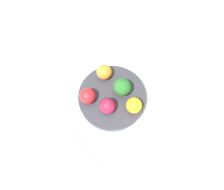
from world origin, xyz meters
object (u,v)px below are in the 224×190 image
at_px(apple_green, 87,96).
at_px(napkin, 67,165).
at_px(bowl, 112,98).
at_px(broccoli, 122,87).
at_px(orange_back, 134,105).
at_px(orange_front, 104,72).
at_px(apple_red, 107,106).

height_order(apple_green, napkin, apple_green).
relative_size(bowl, napkin, 1.21).
distance_m(broccoli, orange_back, 0.07).
bearing_deg(bowl, orange_front, 49.50).
bearing_deg(orange_front, bowl, -130.50).
distance_m(apple_red, napkin, 0.21).
distance_m(orange_front, orange_back, 0.14).
height_order(broccoli, orange_back, broccoli).
relative_size(broccoli, apple_red, 1.32).
xyz_separation_m(broccoli, orange_front, (0.02, 0.08, -0.01)).
distance_m(bowl, apple_green, 0.09).
bearing_deg(apple_red, orange_back, -57.85).
xyz_separation_m(orange_back, napkin, (-0.25, 0.09, -0.05)).
bearing_deg(bowl, broccoli, -31.66).
relative_size(apple_green, orange_front, 1.02).
xyz_separation_m(apple_red, napkin, (-0.21, 0.02, -0.05)).
relative_size(orange_front, orange_back, 1.00).
xyz_separation_m(apple_green, napkin, (-0.20, -0.05, -0.06)).
xyz_separation_m(broccoli, apple_red, (-0.07, 0.01, -0.01)).
bearing_deg(apple_green, bowl, -53.52).
height_order(apple_red, orange_back, same).
xyz_separation_m(apple_red, orange_back, (0.04, -0.07, -0.00)).
relative_size(apple_green, orange_back, 1.02).
bearing_deg(orange_front, broccoli, -105.32).
bearing_deg(orange_back, bowl, 90.32).
distance_m(broccoli, orange_front, 0.08).
distance_m(apple_green, orange_front, 0.10).
bearing_deg(napkin, broccoli, -5.87).
height_order(bowl, orange_front, orange_front).
bearing_deg(broccoli, napkin, 174.13).
bearing_deg(broccoli, bowl, 148.34).
height_order(apple_green, orange_front, same).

